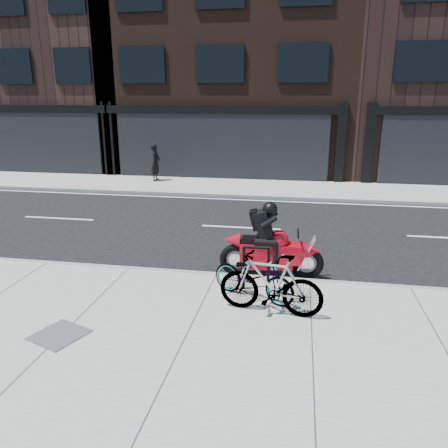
% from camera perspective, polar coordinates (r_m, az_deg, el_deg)
% --- Properties ---
extents(ground, '(120.00, 120.00, 0.00)m').
position_cam_1_polar(ground, '(11.39, 0.85, -3.35)').
color(ground, black).
rests_on(ground, ground).
extents(sidewalk_near, '(60.00, 6.00, 0.13)m').
position_cam_1_polar(sidewalk_near, '(6.95, -5.95, -16.65)').
color(sidewalk_near, gray).
rests_on(sidewalk_near, ground).
extents(sidewalk_far, '(60.00, 3.50, 0.13)m').
position_cam_1_polar(sidewalk_far, '(18.80, 4.59, 4.73)').
color(sidewalk_far, gray).
rests_on(sidewalk_far, ground).
extents(building_midwest, '(10.00, 10.00, 12.00)m').
position_cam_1_polar(building_midwest, '(28.66, -19.86, 19.78)').
color(building_midwest, black).
rests_on(building_midwest, ground).
extents(building_center, '(12.00, 10.00, 14.50)m').
position_cam_1_polar(building_center, '(25.58, 1.69, 24.02)').
color(building_center, black).
rests_on(building_center, ground).
extents(bike_rack, '(0.55, 0.08, 0.91)m').
position_cam_1_polar(bike_rack, '(8.63, 4.21, -5.26)').
color(bike_rack, black).
rests_on(bike_rack, sidewalk_near).
extents(bicycle_front, '(1.81, 1.26, 0.90)m').
position_cam_1_polar(bicycle_front, '(8.30, 3.87, -6.81)').
color(bicycle_front, gray).
rests_on(bicycle_front, sidewalk_near).
extents(bicycle_rear, '(1.92, 0.79, 1.12)m').
position_cam_1_polar(bicycle_rear, '(7.75, 6.10, -7.73)').
color(bicycle_rear, gray).
rests_on(bicycle_rear, sidewalk_near).
extents(motorcycle, '(2.29, 0.49, 1.71)m').
position_cam_1_polar(motorcycle, '(9.54, 6.78, -3.03)').
color(motorcycle, black).
rests_on(motorcycle, ground).
extents(pedestrian, '(0.41, 0.61, 1.67)m').
position_cam_1_polar(pedestrian, '(20.16, -8.93, 7.97)').
color(pedestrian, black).
rests_on(pedestrian, sidewalk_far).
extents(utility_grate, '(0.97, 0.97, 0.02)m').
position_cam_1_polar(utility_grate, '(7.75, -20.72, -13.37)').
color(utility_grate, '#4B4C4E').
rests_on(utility_grate, sidewalk_near).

